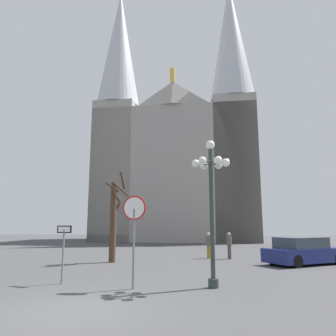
% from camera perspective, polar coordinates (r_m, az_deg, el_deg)
% --- Properties ---
extents(ground_plane, '(120.00, 120.00, 0.00)m').
position_cam_1_polar(ground_plane, '(9.08, -16.48, -23.02)').
color(ground_plane, '#424244').
extents(cathedral, '(21.74, 13.91, 36.83)m').
position_cam_1_polar(cathedral, '(45.81, 1.45, 2.61)').
color(cathedral, gray).
rests_on(cathedral, ground).
extents(stop_sign, '(0.84, 0.11, 3.13)m').
position_cam_1_polar(stop_sign, '(11.52, -5.95, -9.35)').
color(stop_sign, slate).
rests_on(stop_sign, ground).
extents(one_way_arrow_sign, '(0.65, 0.19, 2.10)m').
position_cam_1_polar(one_way_arrow_sign, '(13.02, -17.79, -12.74)').
color(one_way_arrow_sign, slate).
rests_on(one_way_arrow_sign, ground).
extents(street_lamp, '(1.38, 1.24, 5.18)m').
position_cam_1_polar(street_lamp, '(11.83, 7.57, -4.06)').
color(street_lamp, '#2D3833').
rests_on(street_lamp, ground).
extents(bare_tree, '(1.30, 1.44, 5.27)m').
position_cam_1_polar(bare_tree, '(19.58, -9.47, -8.55)').
color(bare_tree, '#473323').
rests_on(bare_tree, ground).
extents(parked_car_near_navy, '(4.74, 4.16, 1.46)m').
position_cam_1_polar(parked_car_near_navy, '(19.69, 22.59, -13.33)').
color(parked_car_near_navy, navy).
rests_on(parked_car_near_navy, ground).
extents(pedestrian_walking, '(0.32, 0.32, 1.64)m').
position_cam_1_polar(pedestrian_walking, '(21.49, 10.63, -12.74)').
color(pedestrian_walking, '#594C47').
rests_on(pedestrian_walking, ground).
extents(pedestrian_standing, '(0.32, 0.32, 1.63)m').
position_cam_1_polar(pedestrian_standing, '(21.69, 7.09, -12.83)').
color(pedestrian_standing, olive).
rests_on(pedestrian_standing, ground).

